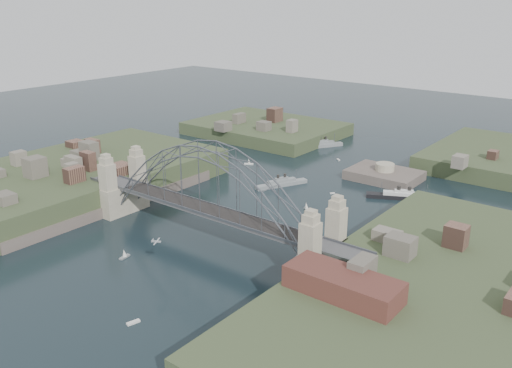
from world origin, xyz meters
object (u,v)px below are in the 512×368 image
object	(u,v)px
bridge	(209,194)
naval_cruiser_far	(323,145)
wharf_shed	(343,284)
ocean_liner	(404,196)
fort_island	(384,180)
naval_cruiser_near	(281,184)

from	to	relation	value
bridge	naval_cruiser_far	distance (m)	95.96
wharf_shed	ocean_liner	xyz separation A→B (m)	(-19.52, 70.86, -9.18)
naval_cruiser_far	ocean_liner	size ratio (longest dim) A/B	0.76
fort_island	ocean_liner	bearing A→B (deg)	-46.47
bridge	naval_cruiser_far	size ratio (longest dim) A/B	5.43
naval_cruiser_near	wharf_shed	bearing A→B (deg)	-46.89
naval_cruiser_near	naval_cruiser_far	xyz separation A→B (m)	(-14.28, 47.88, 0.06)
wharf_shed	bridge	bearing A→B (deg)	162.35
fort_island	wharf_shed	distance (m)	90.48
naval_cruiser_near	ocean_liner	distance (m)	37.14
wharf_shed	naval_cruiser_near	distance (m)	80.17
naval_cruiser_near	ocean_liner	bearing A→B (deg)	20.02
naval_cruiser_far	bridge	bearing A→B (deg)	-74.98
bridge	wharf_shed	distance (m)	46.23
naval_cruiser_near	fort_island	bearing A→B (deg)	49.07
fort_island	naval_cruiser_near	size ratio (longest dim) A/B	1.30
naval_cruiser_near	naval_cruiser_far	size ratio (longest dim) A/B	1.09
bridge	wharf_shed	bearing A→B (deg)	-17.65
naval_cruiser_near	ocean_liner	size ratio (longest dim) A/B	0.82
naval_cruiser_far	wharf_shed	bearing A→B (deg)	-57.06
ocean_liner	bridge	bearing A→B (deg)	-113.29
bridge	fort_island	distance (m)	72.14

